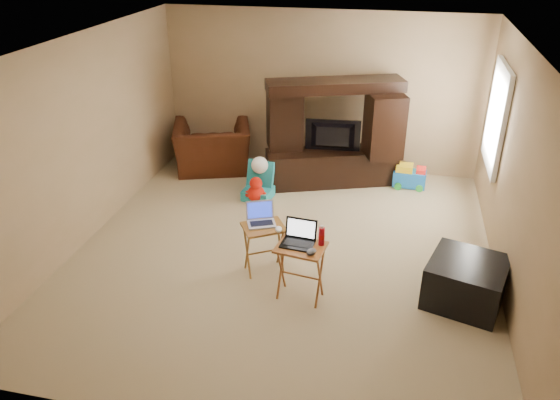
% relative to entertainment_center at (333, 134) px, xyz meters
% --- Properties ---
extents(floor, '(5.50, 5.50, 0.00)m').
position_rel_entertainment_center_xyz_m(floor, '(-0.30, -2.09, -0.81)').
color(floor, beige).
rests_on(floor, ground).
extents(ceiling, '(5.50, 5.50, 0.00)m').
position_rel_entertainment_center_xyz_m(ceiling, '(-0.30, -2.09, 1.69)').
color(ceiling, silver).
rests_on(ceiling, ground).
extents(wall_back, '(5.00, 0.00, 5.00)m').
position_rel_entertainment_center_xyz_m(wall_back, '(-0.30, 0.66, 0.44)').
color(wall_back, tan).
rests_on(wall_back, ground).
extents(wall_front, '(5.00, 0.00, 5.00)m').
position_rel_entertainment_center_xyz_m(wall_front, '(-0.30, -4.84, 0.44)').
color(wall_front, tan).
rests_on(wall_front, ground).
extents(wall_left, '(0.00, 5.50, 5.50)m').
position_rel_entertainment_center_xyz_m(wall_left, '(-2.80, -2.09, 0.44)').
color(wall_left, tan).
rests_on(wall_left, ground).
extents(wall_right, '(0.00, 5.50, 5.50)m').
position_rel_entertainment_center_xyz_m(wall_right, '(2.20, -2.09, 0.44)').
color(wall_right, tan).
rests_on(wall_right, ground).
extents(window_pane, '(0.00, 1.20, 1.20)m').
position_rel_entertainment_center_xyz_m(window_pane, '(2.18, -0.54, 0.59)').
color(window_pane, white).
rests_on(window_pane, ground).
extents(window_frame, '(0.06, 1.14, 1.34)m').
position_rel_entertainment_center_xyz_m(window_frame, '(2.16, -0.54, 0.59)').
color(window_frame, white).
rests_on(window_frame, ground).
extents(entertainment_center, '(2.04, 1.16, 1.63)m').
position_rel_entertainment_center_xyz_m(entertainment_center, '(0.00, 0.00, 0.00)').
color(entertainment_center, black).
rests_on(entertainment_center, floor).
extents(television, '(0.83, 0.17, 0.48)m').
position_rel_entertainment_center_xyz_m(television, '(0.00, -0.04, -0.03)').
color(television, black).
rests_on(television, entertainment_center).
extents(recliner, '(1.46, 1.37, 0.77)m').
position_rel_entertainment_center_xyz_m(recliner, '(-1.96, 0.11, -0.43)').
color(recliner, '#40190D').
rests_on(recliner, floor).
extents(child_rocker, '(0.45, 0.50, 0.53)m').
position_rel_entertainment_center_xyz_m(child_rocker, '(-0.97, -0.75, -0.55)').
color(child_rocker, teal).
rests_on(child_rocker, floor).
extents(plush_toy, '(0.35, 0.29, 0.39)m').
position_rel_entertainment_center_xyz_m(plush_toy, '(-0.97, -0.87, -0.62)').
color(plush_toy, red).
rests_on(plush_toy, floor).
extents(push_toy, '(0.51, 0.38, 0.37)m').
position_rel_entertainment_center_xyz_m(push_toy, '(1.19, 0.12, -0.63)').
color(push_toy, blue).
rests_on(push_toy, floor).
extents(ottoman, '(0.94, 0.94, 0.49)m').
position_rel_entertainment_center_xyz_m(ottoman, '(1.79, -2.65, -0.57)').
color(ottoman, black).
rests_on(ottoman, floor).
extents(tray_table_left, '(0.58, 0.55, 0.59)m').
position_rel_entertainment_center_xyz_m(tray_table_left, '(-0.43, -2.56, -0.52)').
color(tray_table_left, '#9B6425').
rests_on(tray_table_left, floor).
extents(tray_table_right, '(0.55, 0.47, 0.64)m').
position_rel_entertainment_center_xyz_m(tray_table_right, '(0.07, -2.97, -0.49)').
color(tray_table_right, '#976124').
rests_on(tray_table_right, floor).
extents(laptop_left, '(0.39, 0.36, 0.24)m').
position_rel_entertainment_center_xyz_m(laptop_left, '(-0.46, -2.53, -0.10)').
color(laptop_left, silver).
rests_on(laptop_left, tray_table_left).
extents(laptop_right, '(0.36, 0.31, 0.24)m').
position_rel_entertainment_center_xyz_m(laptop_right, '(0.03, -2.95, -0.05)').
color(laptop_right, black).
rests_on(laptop_right, tray_table_right).
extents(mouse_left, '(0.11, 0.14, 0.05)m').
position_rel_entertainment_center_xyz_m(mouse_left, '(-0.24, -2.63, -0.20)').
color(mouse_left, white).
rests_on(mouse_left, tray_table_left).
extents(mouse_right, '(0.13, 0.15, 0.05)m').
position_rel_entertainment_center_xyz_m(mouse_right, '(0.20, -3.09, -0.14)').
color(mouse_right, '#39393D').
rests_on(mouse_right, tray_table_right).
extents(water_bottle, '(0.06, 0.06, 0.20)m').
position_rel_entertainment_center_xyz_m(water_bottle, '(0.27, -2.89, -0.07)').
color(water_bottle, red).
rests_on(water_bottle, tray_table_right).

